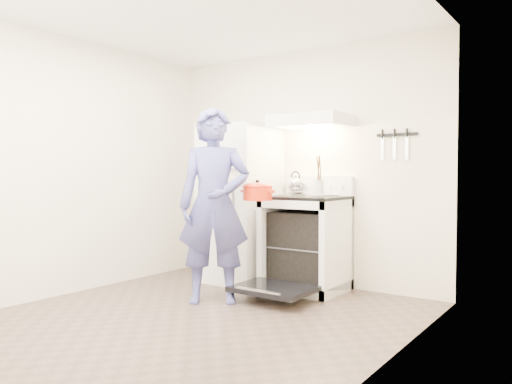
# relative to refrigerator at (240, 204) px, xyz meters

# --- Properties ---
(floor) EXTENTS (3.60, 3.60, 0.00)m
(floor) POSITION_rel_refrigerator_xyz_m (0.58, -1.45, -0.85)
(floor) COLOR #503F36
(floor) RESTS_ON ground
(back_wall) EXTENTS (3.20, 0.02, 2.50)m
(back_wall) POSITION_rel_refrigerator_xyz_m (0.58, 0.35, 0.40)
(back_wall) COLOR silver
(back_wall) RESTS_ON ground
(refrigerator) EXTENTS (0.70, 0.70, 1.70)m
(refrigerator) POSITION_rel_refrigerator_xyz_m (0.00, 0.00, 0.00)
(refrigerator) COLOR white
(refrigerator) RESTS_ON floor
(stove_body) EXTENTS (0.76, 0.65, 0.92)m
(stove_body) POSITION_rel_refrigerator_xyz_m (0.81, 0.02, -0.39)
(stove_body) COLOR white
(stove_body) RESTS_ON floor
(cooktop) EXTENTS (0.76, 0.65, 0.03)m
(cooktop) POSITION_rel_refrigerator_xyz_m (0.81, 0.02, 0.09)
(cooktop) COLOR black
(cooktop) RESTS_ON stove_body
(backsplash) EXTENTS (0.76, 0.07, 0.20)m
(backsplash) POSITION_rel_refrigerator_xyz_m (0.81, 0.31, 0.20)
(backsplash) COLOR white
(backsplash) RESTS_ON cooktop
(oven_door) EXTENTS (0.70, 0.54, 0.04)m
(oven_door) POSITION_rel_refrigerator_xyz_m (0.81, -0.57, -0.72)
(oven_door) COLOR black
(oven_door) RESTS_ON floor
(oven_rack) EXTENTS (0.60, 0.52, 0.01)m
(oven_rack) POSITION_rel_refrigerator_xyz_m (0.81, 0.02, -0.41)
(oven_rack) COLOR gray
(oven_rack) RESTS_ON stove_body
(range_hood) EXTENTS (0.76, 0.50, 0.12)m
(range_hood) POSITION_rel_refrigerator_xyz_m (0.81, 0.10, 0.86)
(range_hood) COLOR white
(range_hood) RESTS_ON back_wall
(knife_strip) EXTENTS (0.40, 0.02, 0.03)m
(knife_strip) POSITION_rel_refrigerator_xyz_m (1.63, 0.33, 0.70)
(knife_strip) COLOR black
(knife_strip) RESTS_ON back_wall
(pizza_stone) EXTENTS (0.33, 0.33, 0.02)m
(pizza_stone) POSITION_rel_refrigerator_xyz_m (0.86, 0.10, -0.40)
(pizza_stone) COLOR #986B4C
(pizza_stone) RESTS_ON oven_rack
(tea_kettle) EXTENTS (0.21, 0.17, 0.25)m
(tea_kettle) POSITION_rel_refrigerator_xyz_m (0.57, 0.23, 0.23)
(tea_kettle) COLOR #B6B6BB
(tea_kettle) RESTS_ON cooktop
(utensil_jar) EXTENTS (0.09, 0.09, 0.13)m
(utensil_jar) POSITION_rel_refrigerator_xyz_m (1.03, -0.10, 0.20)
(utensil_jar) COLOR silver
(utensil_jar) RESTS_ON cooktop
(person) EXTENTS (0.77, 0.73, 1.77)m
(person) POSITION_rel_refrigerator_xyz_m (0.36, -0.87, 0.04)
(person) COLOR navy
(person) RESTS_ON floor
(dutch_oven) EXTENTS (0.35, 0.28, 0.23)m
(dutch_oven) POSITION_rel_refrigerator_xyz_m (0.63, -0.57, 0.14)
(dutch_oven) COLOR red
(dutch_oven) RESTS_ON person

